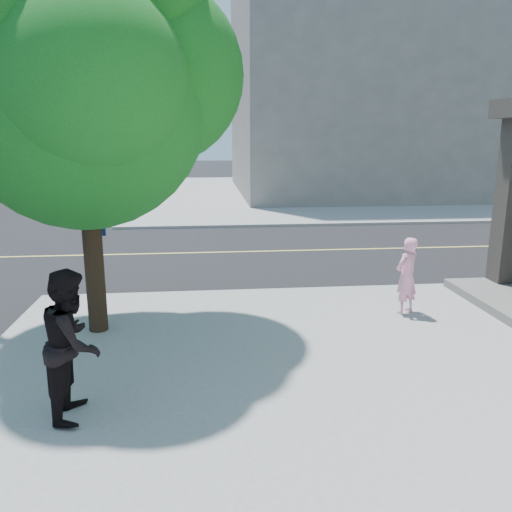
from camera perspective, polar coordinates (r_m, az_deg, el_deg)
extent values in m
plane|color=black|center=(12.31, -18.34, -4.59)|extent=(140.00, 140.00, 0.00)
cube|color=black|center=(16.57, -15.08, 0.15)|extent=(140.00, 9.00, 0.01)
cube|color=gray|center=(34.84, 12.37, 7.04)|extent=(29.00, 25.00, 0.12)
cube|color=#35302B|center=(13.05, 26.72, 5.65)|extent=(0.55, 0.55, 4.20)
cube|color=slate|center=(35.47, 13.51, 18.53)|extent=(18.00, 16.00, 14.00)
imported|color=pink|center=(10.67, 16.51, -2.12)|extent=(0.68, 0.62, 1.56)
imported|color=black|center=(6.90, -19.88, -9.18)|extent=(0.74, 0.95, 1.93)
cylinder|color=black|center=(9.55, -17.87, 1.86)|extent=(0.35, 0.35, 3.45)
sphere|color=#16681C|center=(9.39, -18.90, 15.75)|extent=(4.22, 4.22, 4.22)
sphere|color=#16681C|center=(9.84, -11.45, 19.40)|extent=(3.26, 3.26, 3.26)
sphere|color=#16681C|center=(10.44, -23.68, 19.28)|extent=(3.07, 3.07, 3.07)
sphere|color=#16681C|center=(8.31, -18.02, 18.22)|extent=(2.88, 2.88, 2.88)
sphere|color=#16681C|center=(8.94, -24.56, 22.91)|extent=(2.68, 2.68, 2.68)
cylinder|color=black|center=(10.15, -17.94, 3.57)|extent=(0.11, 0.11, 3.83)
cylinder|color=black|center=(10.35, -25.22, 12.79)|extent=(2.37, 0.09, 0.09)
cube|color=white|center=(10.06, -17.87, 6.12)|extent=(0.50, 0.04, 0.18)
cube|color=navy|center=(10.12, -17.69, 3.56)|extent=(0.41, 0.04, 0.50)
imported|color=black|center=(10.04, -18.43, 10.25)|extent=(0.15, 0.18, 0.91)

